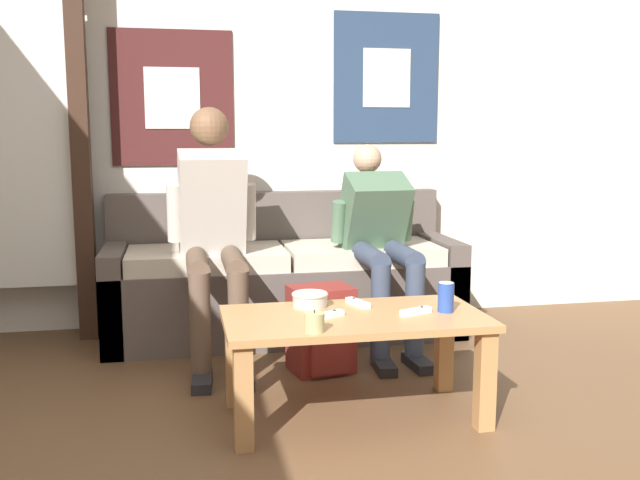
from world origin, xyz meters
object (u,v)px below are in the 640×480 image
object	(u,v)px
person_seated_adult	(213,222)
game_controller_near_left	(329,315)
backpack	(322,331)
ceramic_bowl	(310,299)
pillar_candle	(314,322)
coffee_table	(355,334)
game_controller_near_right	(416,311)
couch	(283,284)
drink_can_blue	(446,297)
person_seated_teen	(380,236)
game_controller_far_center	(358,303)

from	to	relation	value
person_seated_adult	game_controller_near_left	size ratio (longest dim) A/B	9.15
backpack	ceramic_bowl	size ratio (longest dim) A/B	2.70
ceramic_bowl	pillar_candle	bearing A→B (deg)	-98.04
pillar_candle	game_controller_near_left	xyz separation A→B (m)	(0.09, 0.19, -0.02)
coffee_table	person_seated_adult	size ratio (longest dim) A/B	0.82
game_controller_near_right	game_controller_near_left	bearing A→B (deg)	178.06
couch	ceramic_bowl	world-z (taller)	couch
drink_can_blue	game_controller_near_right	world-z (taller)	drink_can_blue
person_seated_teen	game_controller_far_center	xyz separation A→B (m)	(-0.32, -0.79, -0.16)
couch	person_seated_teen	bearing A→B (deg)	-36.05
coffee_table	pillar_candle	xyz separation A→B (m)	(-0.21, -0.21, 0.12)
game_controller_near_left	person_seated_teen	bearing A→B (deg)	63.20
backpack	game_controller_near_right	xyz separation A→B (m)	(0.27, -0.63, 0.25)
coffee_table	game_controller_near_left	bearing A→B (deg)	-167.18
ceramic_bowl	game_controller_far_center	distance (m)	0.21
backpack	person_seated_adult	bearing A→B (deg)	144.91
drink_can_blue	game_controller_near_left	distance (m)	0.50
coffee_table	game_controller_near_left	xyz separation A→B (m)	(-0.11, -0.03, 0.09)
person_seated_adult	ceramic_bowl	world-z (taller)	person_seated_adult
coffee_table	person_seated_adult	xyz separation A→B (m)	(-0.52, 0.94, 0.36)
person_seated_adult	game_controller_near_right	distance (m)	1.27
backpack	drink_can_blue	bearing A→B (deg)	-56.88
pillar_candle	drink_can_blue	world-z (taller)	drink_can_blue
coffee_table	person_seated_teen	size ratio (longest dim) A/B	0.97
coffee_table	person_seated_adult	bearing A→B (deg)	118.84
person_seated_teen	game_controller_far_center	distance (m)	0.87
backpack	drink_can_blue	size ratio (longest dim) A/B	3.42
couch	game_controller_near_right	size ratio (longest dim) A/B	13.73
ceramic_bowl	game_controller_far_center	xyz separation A→B (m)	(0.21, -0.02, -0.02)
coffee_table	game_controller_near_right	world-z (taller)	game_controller_near_right
couch	game_controller_near_right	bearing A→B (deg)	-75.18
pillar_candle	game_controller_far_center	xyz separation A→B (m)	(0.26, 0.36, -0.02)
coffee_table	game_controller_far_center	distance (m)	0.18
person_seated_teen	pillar_candle	xyz separation A→B (m)	(-0.58, -1.15, -0.14)
couch	game_controller_near_left	xyz separation A→B (m)	(-0.01, -1.32, 0.15)
pillar_candle	game_controller_near_right	bearing A→B (deg)	20.80
backpack	ceramic_bowl	world-z (taller)	ceramic_bowl
person_seated_teen	game_controller_near_left	world-z (taller)	person_seated_teen
couch	coffee_table	bearing A→B (deg)	-85.41
ceramic_bowl	person_seated_adult	bearing A→B (deg)	115.32
drink_can_blue	game_controller_near_right	size ratio (longest dim) A/B	0.85
couch	drink_can_blue	xyz separation A→B (m)	(0.49, -1.32, 0.20)
pillar_candle	backpack	bearing A→B (deg)	76.63
person_seated_adult	ceramic_bowl	distance (m)	0.88
couch	pillar_candle	world-z (taller)	couch
couch	coffee_table	xyz separation A→B (m)	(0.10, -1.29, 0.06)
drink_can_blue	couch	bearing A→B (deg)	110.28
coffee_table	backpack	bearing A→B (deg)	91.71
person_seated_teen	couch	bearing A→B (deg)	143.95
drink_can_blue	game_controller_near_left	xyz separation A→B (m)	(-0.50, -0.00, -0.05)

